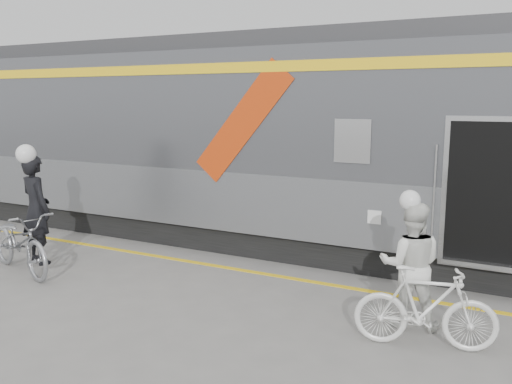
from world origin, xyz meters
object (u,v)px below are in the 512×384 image
Objects in this scene: woman at (411,265)px; bicycle_right at (425,308)px; man at (36,209)px; bicycle_left at (20,242)px.

woman is 0.99× the size of bicycle_right.
man is 0.73m from bicycle_left.
man is 0.95× the size of bicycle_left.
woman is 0.70m from bicycle_right.
man is 6.83m from bicycle_right.
bicycle_left is 6.36m from woman.
bicycle_right is (6.60, 0.26, -0.04)m from bicycle_left.
bicycle_left is (0.20, -0.55, -0.44)m from man.
man is 1.19× the size of woman.
bicycle_right is at bearing -165.64° from man.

